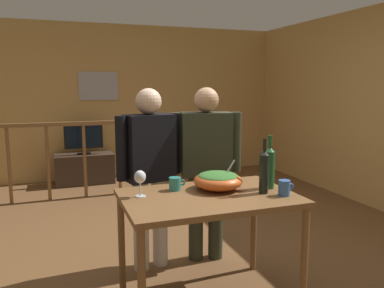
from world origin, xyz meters
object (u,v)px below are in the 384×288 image
at_px(serving_table, 209,207).
at_px(wine_glass, 140,178).
at_px(salad_bowl, 218,180).
at_px(person_standing_right, 206,160).
at_px(stair_railing, 117,147).
at_px(mug_teal, 175,184).
at_px(mug_blue, 284,188).
at_px(person_standing_left, 150,165).
at_px(framed_picture, 99,86).
at_px(wine_bottle_dark, 264,171).
at_px(flat_screen_tv, 84,138).
at_px(wine_bottle_green, 269,167).
at_px(tv_console, 85,169).

bearing_deg(serving_table, wine_glass, 165.24).
distance_m(salad_bowl, person_standing_right, 0.59).
xyz_separation_m(stair_railing, wine_glass, (-0.30, -2.93, 0.26)).
xyz_separation_m(mug_teal, mug_blue, (0.67, -0.38, 0.01)).
xyz_separation_m(mug_blue, person_standing_left, (-0.74, 0.87, 0.04)).
bearing_deg(mug_blue, framed_picture, 100.04).
distance_m(wine_bottle_dark, person_standing_left, 1.00).
bearing_deg(framed_picture, serving_table, -86.20).
height_order(stair_railing, salad_bowl, stair_railing).
bearing_deg(flat_screen_tv, wine_bottle_green, -74.39).
bearing_deg(wine_bottle_dark, serving_table, 167.15).
xyz_separation_m(stair_railing, wine_bottle_dark, (0.54, -3.14, 0.29)).
relative_size(framed_picture, tv_console, 0.70).
distance_m(flat_screen_tv, mug_teal, 3.62).
bearing_deg(person_standing_right, stair_railing, -67.57).
distance_m(salad_bowl, mug_blue, 0.48).
distance_m(framed_picture, person_standing_right, 3.52).
distance_m(wine_glass, mug_blue, 0.99).
bearing_deg(person_standing_left, serving_table, 97.73).
bearing_deg(tv_console, stair_railing, -61.99).
relative_size(flat_screen_tv, wine_bottle_green, 1.48).
xyz_separation_m(tv_console, wine_glass, (0.11, -3.70, 0.70)).
bearing_deg(stair_railing, mug_blue, -78.73).
distance_m(serving_table, wine_glass, 0.52).
bearing_deg(mug_blue, wine_bottle_dark, 136.46).
height_order(framed_picture, tv_console, framed_picture).
distance_m(stair_railing, mug_blue, 3.31).
distance_m(stair_railing, person_standing_left, 2.38).
bearing_deg(person_standing_left, person_standing_right, 167.42).
height_order(framed_picture, wine_bottle_green, framed_picture).
bearing_deg(person_standing_right, framed_picture, -68.68).
bearing_deg(wine_glass, person_standing_left, 70.38).
distance_m(stair_railing, tv_console, 0.97).
height_order(mug_teal, mug_blue, mug_blue).
bearing_deg(wine_bottle_green, person_standing_left, 138.00).
xyz_separation_m(salad_bowl, mug_blue, (0.37, -0.30, -0.02)).
bearing_deg(mug_teal, person_standing_right, 48.32).
height_order(wine_bottle_green, mug_teal, wine_bottle_green).
relative_size(stair_railing, person_standing_right, 1.92).
bearing_deg(mug_teal, wine_bottle_dark, -26.63).
distance_m(framed_picture, wine_bottle_green, 4.20).
xyz_separation_m(flat_screen_tv, wine_bottle_green, (1.05, -3.77, 0.23)).
height_order(stair_railing, tv_console, stair_railing).
xyz_separation_m(wine_bottle_dark, mug_blue, (0.11, -0.10, -0.11)).
height_order(stair_railing, wine_glass, stair_railing).
xyz_separation_m(stair_railing, mug_teal, (-0.02, -2.86, 0.18)).
relative_size(wine_glass, mug_teal, 1.51).
height_order(stair_railing, wine_bottle_green, wine_bottle_green).
height_order(tv_console, wine_glass, wine_glass).
distance_m(tv_console, mug_blue, 4.19).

